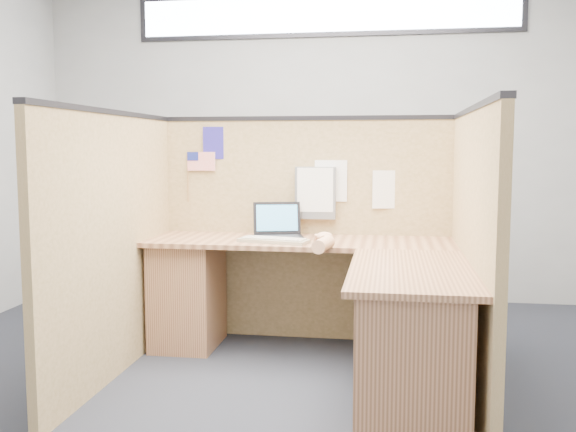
% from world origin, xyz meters
% --- Properties ---
extents(floor, '(5.00, 5.00, 0.00)m').
position_xyz_m(floor, '(0.00, 0.00, 0.00)').
color(floor, black).
rests_on(floor, ground).
extents(wall_back, '(5.00, 0.00, 5.00)m').
position_xyz_m(wall_back, '(0.00, 2.25, 1.40)').
color(wall_back, '#999B9E').
rests_on(wall_back, floor).
extents(wall_front, '(5.00, 0.00, 5.00)m').
position_xyz_m(wall_front, '(0.00, -2.25, 1.40)').
color(wall_front, '#999B9E').
rests_on(wall_front, floor).
extents(clerestory_window, '(3.30, 0.04, 0.38)m').
position_xyz_m(clerestory_window, '(0.00, 2.23, 2.45)').
color(clerestory_window, '#232328').
rests_on(clerestory_window, wall_back).
extents(cubicle_partitions, '(2.06, 1.83, 1.53)m').
position_xyz_m(cubicle_partitions, '(0.00, 0.43, 0.77)').
color(cubicle_partitions, olive).
rests_on(cubicle_partitions, floor).
extents(l_desk, '(1.95, 1.75, 0.73)m').
position_xyz_m(l_desk, '(0.18, 0.29, 0.39)').
color(l_desk, brown).
rests_on(l_desk, floor).
extents(laptop, '(0.36, 0.37, 0.23)m').
position_xyz_m(laptop, '(-0.14, 0.75, 0.79)').
color(laptop, black).
rests_on(laptop, l_desk).
extents(keyboard, '(0.46, 0.25, 0.03)m').
position_xyz_m(keyboard, '(-0.14, 0.53, 0.74)').
color(keyboard, gray).
rests_on(keyboard, l_desk).
extents(mouse, '(0.12, 0.08, 0.05)m').
position_xyz_m(mouse, '(0.18, 0.48, 0.75)').
color(mouse, '#B3B3B7').
rests_on(mouse, l_desk).
extents(hand_forearm, '(0.12, 0.42, 0.09)m').
position_xyz_m(hand_forearm, '(0.19, 0.32, 0.77)').
color(hand_forearm, tan).
rests_on(hand_forearm, l_desk).
extents(blue_poster, '(0.17, 0.03, 0.22)m').
position_xyz_m(blue_poster, '(-0.63, 0.97, 1.35)').
color(blue_poster, navy).
rests_on(blue_poster, cubicle_partitions).
extents(american_flag, '(0.20, 0.01, 0.35)m').
position_xyz_m(american_flag, '(-0.75, 0.96, 1.21)').
color(american_flag, olive).
rests_on(american_flag, cubicle_partitions).
extents(file_holder, '(0.27, 0.05, 0.35)m').
position_xyz_m(file_holder, '(0.07, 0.94, 1.02)').
color(file_holder, slate).
rests_on(file_holder, cubicle_partitions).
extents(paper_left, '(0.22, 0.01, 0.28)m').
position_xyz_m(paper_left, '(0.17, 0.97, 1.09)').
color(paper_left, white).
rests_on(paper_left, cubicle_partitions).
extents(paper_right, '(0.20, 0.04, 0.25)m').
position_xyz_m(paper_right, '(0.55, 0.97, 1.04)').
color(paper_right, white).
rests_on(paper_right, cubicle_partitions).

